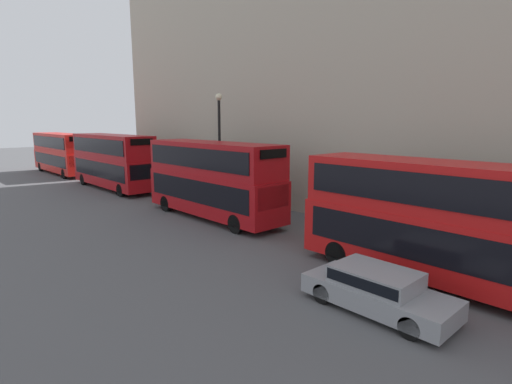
{
  "coord_description": "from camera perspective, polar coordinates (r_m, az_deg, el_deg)",
  "views": [
    {
      "loc": [
        -12.22,
        1.93,
        5.71
      ],
      "look_at": [
        0.48,
        15.67,
        2.36
      ],
      "focal_mm": 28.0,
      "sensor_mm": 36.0,
      "label": 1
    }
  ],
  "objects": [
    {
      "name": "car_hatchback",
      "position": [
        12.97,
        16.88,
        -13.05
      ],
      "size": [
        1.86,
        4.52,
        1.3
      ],
      "color": "gray",
      "rests_on": "ground"
    },
    {
      "name": "bus_third_in_queue",
      "position": [
        35.71,
        -19.85,
        4.41
      ],
      "size": [
        2.59,
        11.0,
        4.56
      ],
      "color": "#A80F14",
      "rests_on": "ground"
    },
    {
      "name": "bus_leading",
      "position": [
        15.05,
        26.92,
        -3.73
      ],
      "size": [
        2.59,
        11.23,
        4.32
      ],
      "color": "red",
      "rests_on": "ground"
    },
    {
      "name": "street_lamp",
      "position": [
        26.22,
        -5.24,
        7.48
      ],
      "size": [
        0.44,
        0.44,
        7.42
      ],
      "color": "black",
      "rests_on": "ground"
    },
    {
      "name": "bus_trailing",
      "position": [
        48.1,
        -26.05,
        5.19
      ],
      "size": [
        2.59,
        11.38,
        4.36
      ],
      "color": "red",
      "rests_on": "ground"
    },
    {
      "name": "bus_second_in_queue",
      "position": [
        23.49,
        -6.23,
        2.17
      ],
      "size": [
        2.59,
        10.12,
        4.49
      ],
      "color": "#A80F14",
      "rests_on": "ground"
    }
  ]
}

